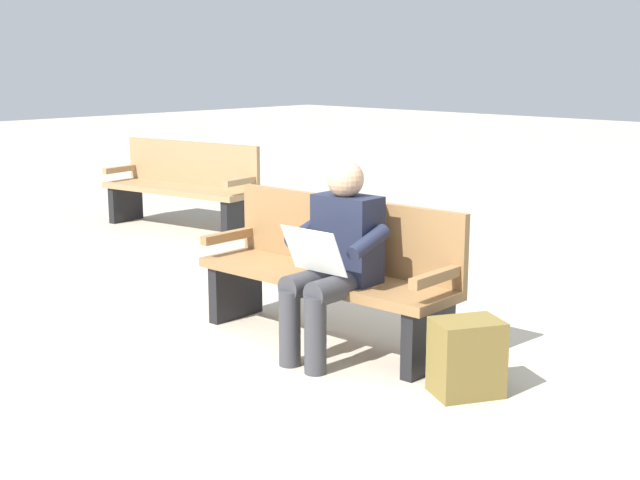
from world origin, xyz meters
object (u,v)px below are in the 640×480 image
object	(u,v)px
bench_near	(330,269)
backpack	(466,357)
person_seated	(335,255)
bench_far	(183,185)

from	to	relation	value
bench_near	backpack	bearing A→B (deg)	169.21
person_seated	bench_far	distance (m)	4.32
bench_near	person_seated	bearing A→B (deg)	135.29
bench_near	person_seated	xyz separation A→B (m)	(-0.25, 0.22, 0.17)
bench_far	person_seated	bearing A→B (deg)	145.08
backpack	person_seated	bearing A→B (deg)	3.66
backpack	bench_far	size ratio (longest dim) A/B	0.23
backpack	bench_far	distance (m)	5.13
person_seated	backpack	xyz separation A→B (m)	(-0.90, -0.06, -0.43)
bench_near	backpack	xyz separation A→B (m)	(-1.15, 0.16, -0.26)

